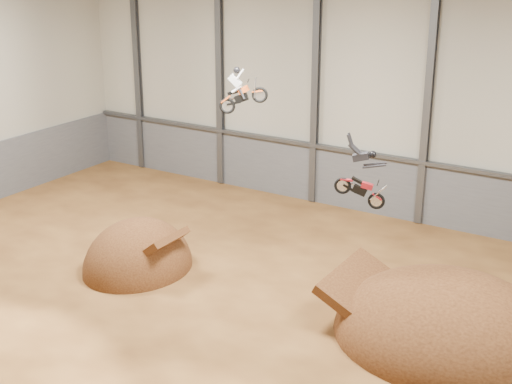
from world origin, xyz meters
TOP-DOWN VIEW (x-y plane):
  - floor at (0.00, 0.00)m, footprint 40.00×40.00m
  - back_wall at (0.00, 15.00)m, footprint 40.00×0.10m
  - lower_band_back at (0.00, 14.90)m, footprint 39.80×0.18m
  - steel_rail at (0.00, 14.75)m, footprint 39.80×0.35m
  - steel_column_0 at (-16.67, 14.80)m, footprint 0.40×0.36m
  - steel_column_1 at (-10.00, 14.80)m, footprint 0.40×0.36m
  - steel_column_2 at (-3.33, 14.80)m, footprint 0.40×0.36m
  - steel_column_3 at (3.33, 14.80)m, footprint 0.40×0.36m
  - takeoff_ramp at (-6.10, 2.01)m, footprint 4.91×5.66m
  - landing_ramp at (8.58, 3.42)m, footprint 9.16×8.10m
  - fmx_rider_a at (-1.41, 4.38)m, footprint 2.82×2.00m
  - fmx_rider_b at (4.50, 3.20)m, footprint 3.57×1.78m

SIDE VIEW (x-z plane):
  - floor at x=0.00m, z-range 0.00..0.00m
  - takeoff_ramp at x=-6.10m, z-range -2.45..2.45m
  - landing_ramp at x=8.58m, z-range -2.64..2.64m
  - lower_band_back at x=0.00m, z-range 0.00..3.50m
  - steel_rail at x=0.00m, z-range 3.45..3.65m
  - fmx_rider_b at x=4.50m, z-range 4.71..7.96m
  - back_wall at x=0.00m, z-range 0.00..14.00m
  - steel_column_0 at x=-16.67m, z-range 0.05..13.95m
  - steel_column_1 at x=-10.00m, z-range 0.05..13.95m
  - steel_column_2 at x=-3.33m, z-range 0.05..13.95m
  - steel_column_3 at x=3.33m, z-range 0.05..13.95m
  - fmx_rider_a at x=-1.41m, z-range 7.66..10.27m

